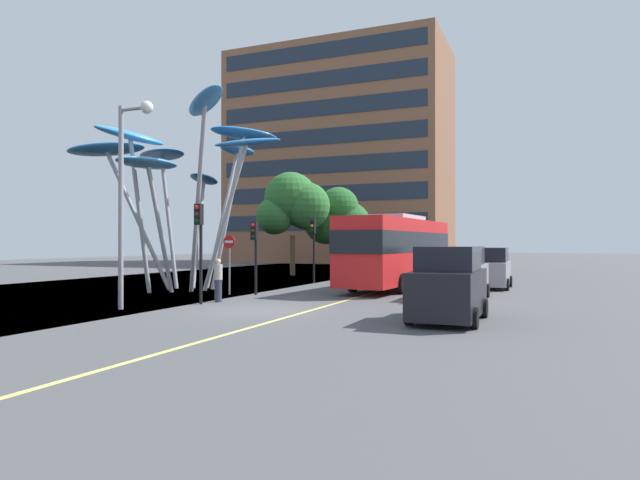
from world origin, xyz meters
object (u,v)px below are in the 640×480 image
(red_bus, at_px, (398,248))
(traffic_light_kerb_near, at_px, (199,232))
(car_parked_far, at_px, (490,269))
(no_entry_sign, at_px, (229,255))
(traffic_light_kerb_far, at_px, (255,242))
(car_parked_near, at_px, (448,286))
(pedestrian, at_px, (218,280))
(leaf_sculpture, at_px, (183,157))
(street_lamp, at_px, (128,178))
(traffic_light_island_mid, at_px, (313,237))
(car_parked_mid, at_px, (461,275))

(red_bus, xyz_separation_m, traffic_light_kerb_near, (-5.09, -10.35, 0.71))
(car_parked_far, distance_m, no_entry_sign, 13.49)
(traffic_light_kerb_far, bearing_deg, car_parked_near, -28.13)
(traffic_light_kerb_far, distance_m, car_parked_near, 10.87)
(red_bus, bearing_deg, pedestrian, -117.90)
(car_parked_far, xyz_separation_m, pedestrian, (-9.37, -11.09, -0.12))
(car_parked_near, distance_m, pedestrian, 9.59)
(car_parked_far, height_order, no_entry_sign, no_entry_sign)
(leaf_sculpture, xyz_separation_m, car_parked_far, (13.99, 7.16, -5.66))
(car_parked_near, bearing_deg, street_lamp, -172.23)
(traffic_light_island_mid, bearing_deg, red_bus, -14.65)
(car_parked_far, xyz_separation_m, no_entry_sign, (-10.60, -8.31, 0.81))
(traffic_light_kerb_far, distance_m, street_lamp, 7.09)
(pedestrian, relative_size, no_entry_sign, 0.64)
(street_lamp, distance_m, no_entry_sign, 6.83)
(street_lamp, bearing_deg, car_parked_far, 53.13)
(traffic_light_kerb_far, xyz_separation_m, car_parked_far, (9.49, 7.93, -1.40))
(car_parked_mid, xyz_separation_m, car_parked_far, (0.57, 6.30, -0.04))
(car_parked_mid, xyz_separation_m, street_lamp, (-10.31, -8.20, 3.62))
(leaf_sculpture, distance_m, street_lamp, 8.22)
(traffic_light_kerb_far, relative_size, car_parked_far, 0.85)
(traffic_light_kerb_far, distance_m, pedestrian, 3.51)
(red_bus, distance_m, car_parked_far, 4.91)
(leaf_sculpture, height_order, traffic_light_island_mid, leaf_sculpture)
(red_bus, bearing_deg, traffic_light_island_mid, 165.35)
(street_lamp, bearing_deg, leaf_sculpture, 113.00)
(leaf_sculpture, bearing_deg, no_entry_sign, -18.69)
(pedestrian, bearing_deg, car_parked_mid, 28.55)
(traffic_light_kerb_far, height_order, car_parked_far, traffic_light_kerb_far)
(leaf_sculpture, xyz_separation_m, traffic_light_kerb_near, (4.46, -4.98, -3.87))
(traffic_light_kerb_far, distance_m, traffic_light_island_mid, 7.58)
(pedestrian, bearing_deg, traffic_light_island_mid, 92.65)
(car_parked_near, bearing_deg, no_entry_sign, 156.09)
(street_lamp, bearing_deg, pedestrian, 66.18)
(car_parked_far, bearing_deg, car_parked_mid, -95.14)
(leaf_sculpture, xyz_separation_m, street_lamp, (3.12, -7.34, -2.00))
(car_parked_near, bearing_deg, traffic_light_kerb_far, 151.87)
(traffic_light_island_mid, xyz_separation_m, no_entry_sign, (-0.73, -7.94, -0.92))
(red_bus, height_order, car_parked_near, red_bus)
(red_bus, xyz_separation_m, street_lamp, (-6.43, -12.71, 2.58))
(car_parked_mid, bearing_deg, pedestrian, -151.45)
(no_entry_sign, bearing_deg, street_lamp, -92.59)
(traffic_light_kerb_far, bearing_deg, car_parked_far, 39.88)
(car_parked_mid, bearing_deg, no_entry_sign, -168.69)
(car_parked_near, bearing_deg, car_parked_far, 90.08)
(traffic_light_kerb_near, bearing_deg, leaf_sculpture, 131.88)
(traffic_light_kerb_near, relative_size, car_parked_mid, 0.99)
(car_parked_near, xyz_separation_m, car_parked_far, (-0.02, 13.01, -0.07))
(traffic_light_kerb_far, xyz_separation_m, street_lamp, (-1.39, -6.57, 2.26))
(leaf_sculpture, xyz_separation_m, pedestrian, (4.62, -3.93, -5.78))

